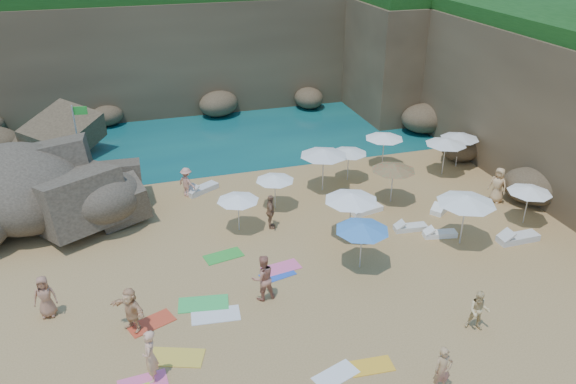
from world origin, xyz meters
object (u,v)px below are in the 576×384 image
object	(u,v)px
person_stand_5	(53,213)
person_stand_3	(271,212)
parasol_0	(324,152)
parasol_2	(384,136)
person_stand_1	(263,278)
person_stand_6	(150,356)
parasol_1	(275,178)
person_stand_2	(187,182)
rock_outcrop	(44,220)
lounger_0	(202,189)
flag_pole	(79,131)
person_stand_4	(498,185)

from	to	relation	value
person_stand_5	person_stand_3	bearing A→B (deg)	-26.16
parasol_0	parasol_2	world-z (taller)	parasol_0
person_stand_1	person_stand_6	distance (m)	5.49
parasol_1	person_stand_2	distance (m)	4.98
person_stand_6	parasol_1	bearing A→B (deg)	154.13
rock_outcrop	person_stand_5	xyz separation A→B (m)	(0.66, -1.20, 0.89)
parasol_0	lounger_0	size ratio (longest dim) A/B	1.38
parasol_0	person_stand_6	distance (m)	15.34
parasol_0	parasol_1	bearing A→B (deg)	-157.41
person_stand_3	rock_outcrop	bearing A→B (deg)	80.07
parasol_1	person_stand_2	world-z (taller)	parasol_1
person_stand_2	person_stand_5	world-z (taller)	person_stand_5
rock_outcrop	flag_pole	distance (m)	6.02
flag_pole	person_stand_5	xyz separation A→B (m)	(-1.25, -6.25, -1.76)
lounger_0	person_stand_4	bearing A→B (deg)	-51.60
rock_outcrop	parasol_1	bearing A→B (deg)	-10.75
parasol_2	person_stand_2	bearing A→B (deg)	-177.61
person_stand_1	person_stand_4	distance (m)	14.46
flag_pole	person_stand_1	world-z (taller)	flag_pole
rock_outcrop	flag_pole	world-z (taller)	flag_pole
rock_outcrop	person_stand_1	size ratio (longest dim) A/B	4.67
person_stand_2	person_stand_6	world-z (taller)	person_stand_6
person_stand_1	person_stand_5	bearing A→B (deg)	-52.02
person_stand_1	lounger_0	bearing A→B (deg)	-92.76
rock_outcrop	person_stand_5	distance (m)	1.64
flag_pole	person_stand_3	bearing A→B (deg)	-46.53
parasol_0	parasol_2	size ratio (longest dim) A/B	1.13
parasol_1	person_stand_5	bearing A→B (deg)	174.91
person_stand_3	parasol_1	bearing A→B (deg)	-10.89
parasol_2	person_stand_1	size ratio (longest dim) A/B	1.17
flag_pole	parasol_0	bearing A→B (deg)	-25.51
lounger_0	person_stand_5	xyz separation A→B (m)	(-7.34, -2.00, 0.75)
person_stand_1	person_stand_2	distance (m)	9.91
parasol_1	lounger_0	bearing A→B (deg)	138.12
lounger_0	person_stand_2	xyz separation A→B (m)	(-0.83, -0.29, 0.67)
lounger_0	person_stand_4	size ratio (longest dim) A/B	0.97
flag_pole	person_stand_6	bearing A→B (deg)	-82.34
rock_outcrop	person_stand_6	world-z (taller)	person_stand_6
parasol_1	person_stand_3	distance (m)	2.20
lounger_0	rock_outcrop	bearing A→B (deg)	155.39
rock_outcrop	person_stand_4	size ratio (longest dim) A/B	4.73
flag_pole	person_stand_6	xyz separation A→B (m)	(2.34, -17.42, -1.69)
lounger_0	person_stand_2	world-z (taller)	person_stand_2
parasol_0	person_stand_6	bearing A→B (deg)	-131.29
parasol_0	parasol_2	xyz separation A→B (m)	(4.47, 1.88, -0.26)
parasol_0	person_stand_5	xyz separation A→B (m)	(-13.68, -0.32, -1.32)
parasol_1	person_stand_5	world-z (taller)	parasol_1
parasol_1	parasol_2	bearing A→B (deg)	22.68
person_stand_2	person_stand_5	xyz separation A→B (m)	(-6.51, -1.71, 0.08)
rock_outcrop	person_stand_6	distance (m)	13.11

